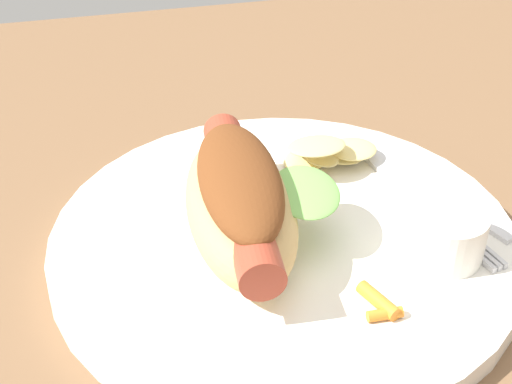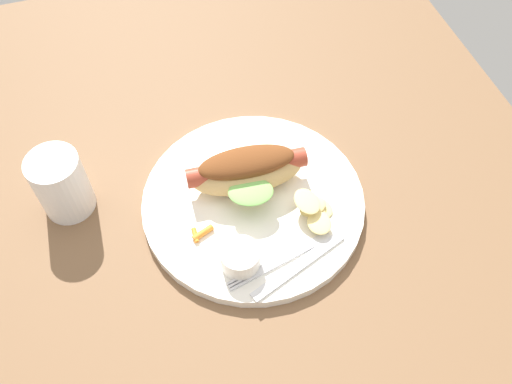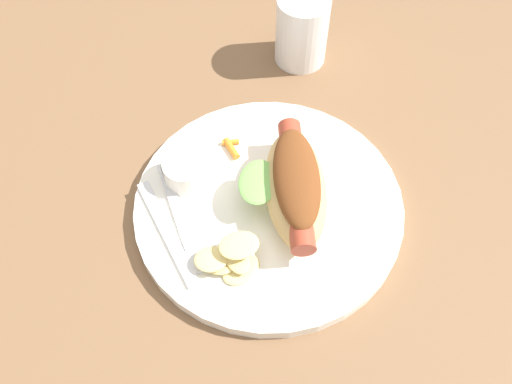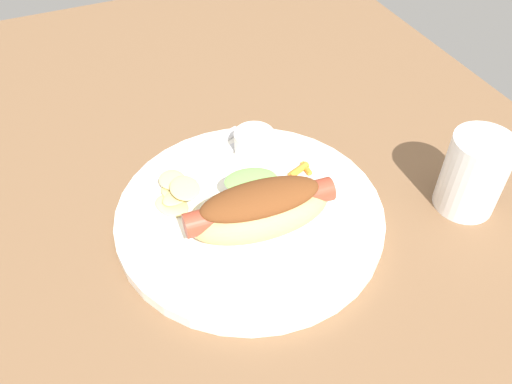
{
  "view_description": "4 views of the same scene",
  "coord_description": "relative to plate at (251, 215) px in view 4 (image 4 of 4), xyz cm",
  "views": [
    {
      "loc": [
        -14.44,
        -38.1,
        32.28
      ],
      "look_at": [
        -5.3,
        0.27,
        4.94
      ],
      "focal_mm": 53.65,
      "sensor_mm": 36.0,
      "label": 1
    },
    {
      "loc": [
        36.98,
        -12.14,
        64.57
      ],
      "look_at": [
        -2.0,
        -0.04,
        5.3
      ],
      "focal_mm": 38.63,
      "sensor_mm": 36.0,
      "label": 2
    },
    {
      "loc": [
        2.31,
        34.64,
        57.42
      ],
      "look_at": [
        -2.0,
        0.01,
        4.18
      ],
      "focal_mm": 40.71,
      "sensor_mm": 36.0,
      "label": 3
    },
    {
      "loc": [
        -41.42,
        15.7,
        45.28
      ],
      "look_at": [
        -4.12,
        -0.48,
        4.94
      ],
      "focal_mm": 36.82,
      "sensor_mm": 36.0,
      "label": 4
    }
  ],
  "objects": [
    {
      "name": "fork",
      "position": [
        10.12,
        0.95,
        1.0
      ],
      "size": [
        4.49,
        14.92,
        0.4
      ],
      "rotation": [
        0.0,
        0.0,
        4.94
      ],
      "color": "silver",
      "rests_on": "plate"
    },
    {
      "name": "drinking_cup",
      "position": [
        -7.72,
        -24.24,
        4.05
      ],
      "size": [
        6.99,
        6.99,
        9.7
      ],
      "primitive_type": "cylinder",
      "color": "white",
      "rests_on": "ground_plane"
    },
    {
      "name": "hot_dog",
      "position": [
        -2.87,
        0.17,
        3.92
      ],
      "size": [
        10.69,
        16.65,
        5.99
      ],
      "rotation": [
        0.0,
        0.0,
        4.65
      ],
      "color": "tan",
      "rests_on": "plate"
    },
    {
      "name": "chips_pile",
      "position": [
        5.01,
        7.21,
        1.99
      ],
      "size": [
        7.5,
        6.13,
        2.77
      ],
      "color": "#E3CC7E",
      "rests_on": "plate"
    },
    {
      "name": "knife",
      "position": [
        11.59,
        2.59,
        0.98
      ],
      "size": [
        6.45,
        14.12,
        0.36
      ],
      "primitive_type": "cube",
      "rotation": [
        0.0,
        0.0,
        5.07
      ],
      "color": "silver",
      "rests_on": "plate"
    },
    {
      "name": "ground_plane",
      "position": [
        3.45,
        0.12,
        -1.7
      ],
      "size": [
        120.0,
        90.0,
        1.8
      ],
      "primitive_type": "cube",
      "color": "brown"
    },
    {
      "name": "sauce_ramekin",
      "position": [
        9.07,
        -4.35,
        2.38
      ],
      "size": [
        5.04,
        5.04,
        3.17
      ],
      "primitive_type": "cylinder",
      "color": "white",
      "rests_on": "plate"
    },
    {
      "name": "carrot_garnish",
      "position": [
        3.47,
        -8.16,
        1.2
      ],
      "size": [
        2.11,
        3.09,
        0.85
      ],
      "color": "orange",
      "rests_on": "plate"
    },
    {
      "name": "plate",
      "position": [
        0.0,
        0.0,
        0.0
      ],
      "size": [
        30.7,
        30.7,
        1.6
      ],
      "primitive_type": "cylinder",
      "color": "white",
      "rests_on": "ground_plane"
    }
  ]
}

